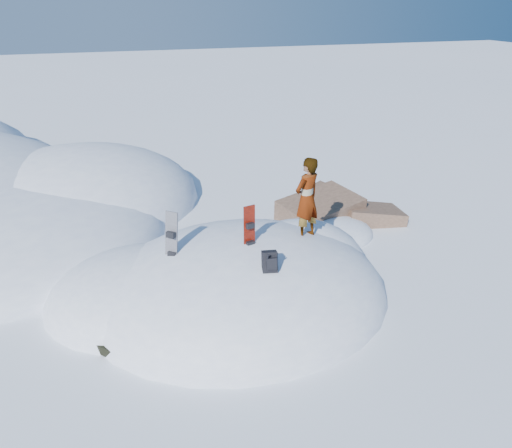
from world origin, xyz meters
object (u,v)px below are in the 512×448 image
object	(u,v)px
snowboard_red	(250,236)
backpack	(270,262)
snowboard_dark	(171,246)
person	(307,199)

from	to	relation	value
snowboard_red	backpack	size ratio (longest dim) A/B	2.89
snowboard_red	backpack	bearing A→B (deg)	-97.34
snowboard_dark	backpack	xyz separation A→B (m)	(1.78, -1.35, 0.02)
snowboard_dark	person	size ratio (longest dim) A/B	0.80
backpack	person	bearing A→B (deg)	55.95
snowboard_red	backpack	distance (m)	1.05
snowboard_red	snowboard_dark	size ratio (longest dim) A/B	0.94
backpack	person	xyz separation A→B (m)	(1.40, 1.41, 0.67)
snowboard_dark	backpack	bearing A→B (deg)	4.96
snowboard_dark	backpack	size ratio (longest dim) A/B	3.08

